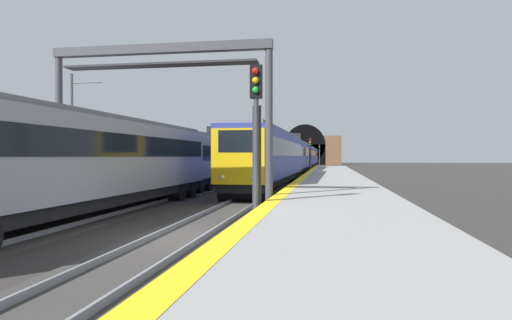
# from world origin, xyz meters

# --- Properties ---
(ground_plane) EXTENTS (320.00, 320.00, 0.00)m
(ground_plane) POSITION_xyz_m (0.00, 0.00, 0.00)
(ground_plane) COLOR #302D2B
(platform_right) EXTENTS (112.00, 4.55, 0.91)m
(platform_right) POSITION_xyz_m (0.00, -4.37, 0.45)
(platform_right) COLOR gray
(platform_right) RESTS_ON ground_plane
(platform_right_edge_strip) EXTENTS (112.00, 0.50, 0.01)m
(platform_right_edge_strip) POSITION_xyz_m (0.00, -2.35, 0.91)
(platform_right_edge_strip) COLOR yellow
(platform_right_edge_strip) RESTS_ON platform_right
(track_main_line) EXTENTS (160.00, 2.76, 0.21)m
(track_main_line) POSITION_xyz_m (0.00, 0.00, 0.04)
(track_main_line) COLOR #383533
(track_main_line) RESTS_ON ground_plane
(track_adjacent_line) EXTENTS (160.00, 2.91, 0.21)m
(track_adjacent_line) POSITION_xyz_m (0.00, 4.81, 0.04)
(track_adjacent_line) COLOR #383533
(track_adjacent_line) RESTS_ON ground_plane
(train_main_approaching) EXTENTS (83.08, 3.17, 5.07)m
(train_main_approaching) POSITION_xyz_m (49.98, 0.00, 2.39)
(train_main_approaching) COLOR navy
(train_main_approaching) RESTS_ON ground_plane
(train_adjacent_platform) EXTENTS (38.82, 3.25, 4.80)m
(train_adjacent_platform) POSITION_xyz_m (13.48, 4.81, 2.23)
(train_adjacent_platform) COLOR gray
(train_adjacent_platform) RESTS_ON ground_plane
(railway_signal_near) EXTENTS (0.39, 0.38, 5.23)m
(railway_signal_near) POSITION_xyz_m (1.87, -1.83, 3.17)
(railway_signal_near) COLOR #38383D
(railway_signal_near) RESTS_ON ground_plane
(railway_signal_mid) EXTENTS (0.39, 0.38, 4.64)m
(railway_signal_mid) POSITION_xyz_m (43.25, -1.83, 2.84)
(railway_signal_mid) COLOR #4C4C54
(railway_signal_mid) RESTS_ON ground_plane
(railway_signal_far) EXTENTS (0.39, 0.38, 5.44)m
(railway_signal_far) POSITION_xyz_m (101.11, -1.83, 3.28)
(railway_signal_far) COLOR #38383D
(railway_signal_far) RESTS_ON ground_plane
(overhead_signal_gantry) EXTENTS (0.70, 8.89, 6.71)m
(overhead_signal_gantry) POSITION_xyz_m (4.40, 2.41, 5.12)
(overhead_signal_gantry) COLOR #3F3F47
(overhead_signal_gantry) RESTS_ON ground_plane
(tunnel_portal) EXTENTS (2.62, 20.10, 11.32)m
(tunnel_portal) POSITION_xyz_m (111.86, 2.41, 4.10)
(tunnel_portal) COLOR brown
(tunnel_portal) RESTS_ON ground_plane
(catenary_mast_near) EXTENTS (0.22, 2.17, 7.56)m
(catenary_mast_near) POSITION_xyz_m (13.39, 11.82, 3.89)
(catenary_mast_near) COLOR #595B60
(catenary_mast_near) RESTS_ON ground_plane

